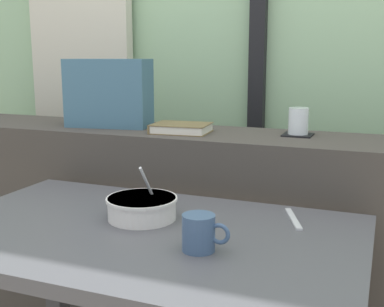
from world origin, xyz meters
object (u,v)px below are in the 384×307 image
at_px(throw_pillow, 109,93).
at_px(coaster_square, 298,135).
at_px(breakfast_table, 143,271).
at_px(soup_bowl, 142,208).
at_px(closed_book, 181,128).
at_px(juice_glass, 298,122).
at_px(ceramic_mug, 200,233).
at_px(fork_utensil, 293,219).

bearing_deg(throw_pillow, coaster_square, 3.71).
relative_size(breakfast_table, soup_bowl, 5.71).
distance_m(closed_book, soup_bowl, 0.51).
bearing_deg(soup_bowl, throw_pillow, 128.10).
bearing_deg(soup_bowl, juice_glass, 60.58).
bearing_deg(coaster_square, closed_book, -168.15).
height_order(closed_book, throw_pillow, throw_pillow).
relative_size(throw_pillow, ceramic_mug, 2.83).
height_order(juice_glass, throw_pillow, throw_pillow).
height_order(coaster_square, juice_glass, juice_glass).
distance_m(juice_glass, fork_utensil, 0.47).
bearing_deg(throw_pillow, fork_utensil, -25.30).
height_order(breakfast_table, closed_book, closed_book).
relative_size(coaster_square, ceramic_mug, 0.88).
bearing_deg(coaster_square, fork_utensil, -80.93).
xyz_separation_m(breakfast_table, throw_pillow, (-0.45, 0.59, 0.41)).
bearing_deg(closed_book, ceramic_mug, -63.66).
relative_size(coaster_square, fork_utensil, 0.59).
distance_m(coaster_square, fork_utensil, 0.46).
bearing_deg(fork_utensil, ceramic_mug, -139.45).
distance_m(breakfast_table, ceramic_mug, 0.25).
bearing_deg(breakfast_table, closed_book, 102.87).
bearing_deg(throw_pillow, soup_bowl, -51.90).
bearing_deg(closed_book, juice_glass, 11.85).
bearing_deg(throw_pillow, closed_book, -6.83).
relative_size(juice_glass, soup_bowl, 0.47).
height_order(coaster_square, closed_book, closed_book).
xyz_separation_m(fork_utensil, ceramic_mug, (-0.16, -0.29, 0.04)).
bearing_deg(juice_glass, throw_pillow, -176.29).
bearing_deg(coaster_square, breakfast_table, -113.50).
relative_size(coaster_square, soup_bowl, 0.52).
height_order(throw_pillow, soup_bowl, throw_pillow).
bearing_deg(fork_utensil, soup_bowl, 179.48).
height_order(closed_book, ceramic_mug, closed_book).
distance_m(coaster_square, soup_bowl, 0.66).
xyz_separation_m(soup_bowl, ceramic_mug, (0.23, -0.15, 0.01)).
height_order(throw_pillow, fork_utensil, throw_pillow).
bearing_deg(fork_utensil, closed_book, 123.67).
bearing_deg(throw_pillow, ceramic_mug, -46.67).
xyz_separation_m(coaster_square, fork_utensil, (0.07, -0.42, -0.16)).
distance_m(breakfast_table, fork_utensil, 0.43).
height_order(coaster_square, fork_utensil, coaster_square).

